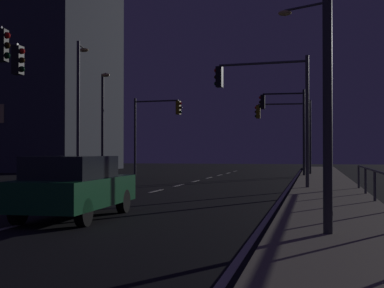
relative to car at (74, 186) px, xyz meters
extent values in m
plane|color=black|center=(-0.69, 6.05, -0.82)|extent=(112.00, 112.00, 0.00)
cube|color=gray|center=(6.45, 6.05, -0.75)|extent=(2.90, 77.00, 0.14)
cube|color=silver|center=(-0.69, 1.55, -0.82)|extent=(0.14, 2.00, 0.01)
cube|color=silver|center=(-0.69, 5.55, -0.82)|extent=(0.14, 2.00, 0.01)
cube|color=silver|center=(-0.69, 9.55, -0.82)|extent=(0.14, 2.00, 0.01)
cube|color=silver|center=(-0.69, 13.55, -0.82)|extent=(0.14, 2.00, 0.01)
cube|color=silver|center=(-0.69, 17.55, -0.82)|extent=(0.14, 2.00, 0.01)
cube|color=silver|center=(-0.69, 21.55, -0.82)|extent=(0.14, 2.00, 0.01)
cube|color=silver|center=(-0.69, 25.55, -0.82)|extent=(0.14, 2.00, 0.01)
cube|color=silver|center=(-0.69, 29.55, -0.82)|extent=(0.14, 2.00, 0.01)
cube|color=silver|center=(-0.69, 33.55, -0.82)|extent=(0.14, 2.00, 0.01)
cube|color=silver|center=(4.74, 11.05, -0.82)|extent=(0.14, 53.00, 0.01)
cube|color=#14592D|center=(0.00, 0.07, -0.15)|extent=(1.95, 4.45, 0.70)
cube|color=#1E2328|center=(0.01, -0.18, 0.47)|extent=(1.67, 2.51, 0.55)
cylinder|color=black|center=(-0.84, 1.45, -0.50)|extent=(0.24, 0.65, 0.64)
cylinder|color=black|center=(0.76, 1.50, -0.50)|extent=(0.24, 0.65, 0.64)
cylinder|color=black|center=(-0.76, -1.36, -0.50)|extent=(0.24, 0.65, 0.64)
cylinder|color=black|center=(0.84, -1.32, -0.50)|extent=(0.24, 0.65, 0.64)
cylinder|color=#2D3033|center=(5.65, 25.78, 1.89)|extent=(0.16, 0.16, 5.14)
cylinder|color=#4C4C51|center=(3.86, 25.72, 4.21)|extent=(3.58, 0.24, 0.11)
cube|color=olive|center=(2.07, 25.66, 3.69)|extent=(0.29, 0.35, 0.95)
sphere|color=red|center=(1.91, 25.65, 3.99)|extent=(0.20, 0.20, 0.20)
sphere|color=black|center=(1.91, 25.65, 3.69)|extent=(0.20, 0.20, 0.20)
sphere|color=black|center=(1.91, 25.65, 3.39)|extent=(0.20, 0.20, 0.20)
cube|color=black|center=(-3.76, 3.66, 3.92)|extent=(0.29, 0.34, 0.95)
sphere|color=red|center=(-3.60, 3.66, 4.22)|extent=(0.20, 0.20, 0.20)
sphere|color=black|center=(-3.60, 3.66, 3.92)|extent=(0.20, 0.20, 0.20)
sphere|color=black|center=(-3.60, 3.66, 3.62)|extent=(0.20, 0.20, 0.20)
cylinder|color=#4C4C51|center=(5.62, 11.39, 2.20)|extent=(0.16, 0.16, 5.75)
cylinder|color=#4C4C51|center=(3.65, 11.59, 4.82)|extent=(3.96, 0.51, 0.11)
cube|color=black|center=(1.67, 11.80, 4.30)|extent=(0.31, 0.37, 0.95)
sphere|color=red|center=(1.52, 11.81, 4.60)|extent=(0.20, 0.20, 0.20)
sphere|color=black|center=(1.52, 11.81, 4.30)|extent=(0.20, 0.20, 0.20)
sphere|color=black|center=(1.52, 11.81, 4.00)|extent=(0.20, 0.20, 0.20)
cylinder|color=#38383D|center=(-6.71, 24.55, 1.95)|extent=(0.16, 0.16, 5.55)
cylinder|color=#38383D|center=(-5.05, 24.35, 4.48)|extent=(3.34, 0.50, 0.11)
cube|color=olive|center=(-3.39, 24.16, 3.95)|extent=(0.32, 0.37, 0.95)
sphere|color=red|center=(-3.23, 24.14, 4.25)|extent=(0.20, 0.20, 0.20)
sphere|color=black|center=(-3.23, 24.14, 3.95)|extent=(0.20, 0.20, 0.20)
sphere|color=black|center=(-3.23, 24.14, 3.65)|extent=(0.20, 0.20, 0.20)
cylinder|color=#2D3033|center=(5.27, 23.53, 2.14)|extent=(0.16, 0.16, 5.63)
cylinder|color=#2D3033|center=(3.93, 23.49, 4.70)|extent=(2.68, 0.18, 0.11)
cube|color=black|center=(2.59, 23.45, 4.18)|extent=(0.29, 0.35, 0.95)
sphere|color=red|center=(2.43, 23.45, 4.48)|extent=(0.20, 0.20, 0.20)
sphere|color=black|center=(2.43, 23.45, 4.18)|extent=(0.20, 0.20, 0.20)
sphere|color=black|center=(2.43, 23.45, 3.88)|extent=(0.20, 0.20, 0.20)
cube|color=black|center=(-3.16, 1.76, 4.02)|extent=(0.32, 0.37, 0.95)
sphere|color=red|center=(-3.00, 1.78, 4.32)|extent=(0.20, 0.20, 0.20)
sphere|color=black|center=(-3.00, 1.78, 4.02)|extent=(0.20, 0.20, 0.20)
sphere|color=black|center=(-3.00, 1.78, 3.72)|extent=(0.20, 0.20, 0.20)
cylinder|color=#38383D|center=(6.44, 9.19, 3.11)|extent=(0.18, 0.18, 7.58)
cylinder|color=#4C4C51|center=(5.58, 9.67, 6.75)|extent=(1.76, 1.04, 0.10)
ellipsoid|color=#F9D172|center=(4.73, 10.14, 6.65)|extent=(0.56, 0.36, 0.24)
cylinder|color=#38383D|center=(6.14, -2.12, 3.28)|extent=(0.18, 0.18, 7.92)
cylinder|color=#4C4C51|center=(-6.95, 15.38, 3.12)|extent=(0.18, 0.18, 7.88)
cylinder|color=#38383D|center=(-7.08, 16.04, 6.91)|extent=(0.35, 1.33, 0.10)
ellipsoid|color=#F9D172|center=(-7.20, 16.70, 6.81)|extent=(0.56, 0.36, 0.24)
cylinder|color=#38383D|center=(-7.46, 20.21, 2.54)|extent=(0.18, 0.18, 6.73)
cylinder|color=#2D3033|center=(-7.13, 19.63, 5.76)|extent=(0.76, 1.22, 0.10)
ellipsoid|color=#F9D172|center=(-6.79, 19.04, 5.66)|extent=(0.56, 0.36, 0.24)
cylinder|color=#59595E|center=(7.75, 5.12, -0.21)|extent=(0.09, 0.09, 0.95)
cylinder|color=#59595E|center=(7.75, 8.21, -0.21)|extent=(0.09, 0.09, 0.95)
cylinder|color=#59595E|center=(7.75, 11.31, -0.21)|extent=(0.09, 0.09, 0.95)
camera|label=1|loc=(5.88, -12.63, 0.86)|focal=50.60mm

